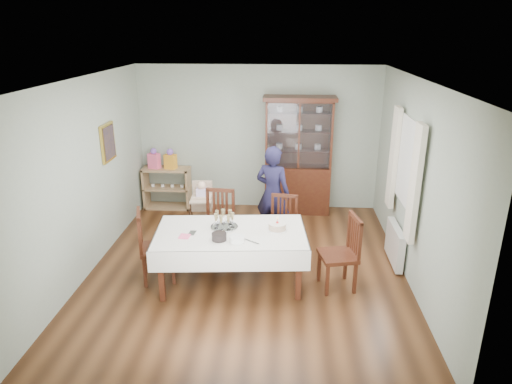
# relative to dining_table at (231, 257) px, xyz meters

# --- Properties ---
(floor) EXTENTS (5.00, 5.00, 0.00)m
(floor) POSITION_rel_dining_table_xyz_m (0.19, 0.40, -0.38)
(floor) COLOR #593319
(floor) RESTS_ON ground
(room_shell) EXTENTS (5.00, 5.00, 5.00)m
(room_shell) POSITION_rel_dining_table_xyz_m (0.19, 0.94, 1.32)
(room_shell) COLOR #9EAA99
(room_shell) RESTS_ON floor
(dining_table) EXTENTS (2.09, 1.32, 0.76)m
(dining_table) POSITION_rel_dining_table_xyz_m (0.00, 0.00, 0.00)
(dining_table) COLOR #442311
(dining_table) RESTS_ON floor
(china_cabinet) EXTENTS (1.30, 0.48, 2.18)m
(china_cabinet) POSITION_rel_dining_table_xyz_m (0.94, 2.66, 0.74)
(china_cabinet) COLOR #442311
(china_cabinet) RESTS_ON floor
(sideboard) EXTENTS (0.90, 0.38, 0.80)m
(sideboard) POSITION_rel_dining_table_xyz_m (-1.56, 2.68, 0.02)
(sideboard) COLOR tan
(sideboard) RESTS_ON floor
(picture_frame) EXTENTS (0.04, 0.48, 0.58)m
(picture_frame) POSITION_rel_dining_table_xyz_m (-2.03, 1.20, 1.27)
(picture_frame) COLOR gold
(picture_frame) RESTS_ON room_shell
(window) EXTENTS (0.04, 1.02, 1.22)m
(window) POSITION_rel_dining_table_xyz_m (2.41, 0.70, 1.17)
(window) COLOR white
(window) RESTS_ON room_shell
(curtain_left) EXTENTS (0.07, 0.30, 1.55)m
(curtain_left) POSITION_rel_dining_table_xyz_m (2.35, 0.08, 1.07)
(curtain_left) COLOR silver
(curtain_left) RESTS_ON room_shell
(curtain_right) EXTENTS (0.07, 0.30, 1.55)m
(curtain_right) POSITION_rel_dining_table_xyz_m (2.35, 1.32, 1.07)
(curtain_right) COLOR silver
(curtain_right) RESTS_ON room_shell
(radiator) EXTENTS (0.10, 0.80, 0.55)m
(radiator) POSITION_rel_dining_table_xyz_m (2.35, 0.70, -0.08)
(radiator) COLOR white
(radiator) RESTS_ON floor
(chair_far_left) EXTENTS (0.50, 0.50, 1.03)m
(chair_far_left) POSITION_rel_dining_table_xyz_m (-0.28, 0.74, -0.08)
(chair_far_left) COLOR #442311
(chair_far_left) RESTS_ON floor
(chair_far_right) EXTENTS (0.47, 0.47, 0.94)m
(chair_far_right) POSITION_rel_dining_table_xyz_m (0.69, 0.82, -0.10)
(chair_far_right) COLOR #442311
(chair_far_right) RESTS_ON floor
(chair_end_left) EXTENTS (0.58, 0.58, 1.02)m
(chair_end_left) POSITION_rel_dining_table_xyz_m (-1.04, 0.01, -0.08)
(chair_end_left) COLOR #442311
(chair_end_left) RESTS_ON floor
(chair_end_right) EXTENTS (0.55, 0.55, 1.02)m
(chair_end_right) POSITION_rel_dining_table_xyz_m (1.45, -0.04, -0.08)
(chair_end_right) COLOR #442311
(chair_end_right) RESTS_ON floor
(woman) EXTENTS (0.68, 0.57, 1.59)m
(woman) POSITION_rel_dining_table_xyz_m (0.52, 1.40, 0.41)
(woman) COLOR black
(woman) RESTS_ON floor
(high_chair) EXTENTS (0.46, 0.46, 0.98)m
(high_chair) POSITION_rel_dining_table_xyz_m (-0.64, 1.41, -0.00)
(high_chair) COLOR black
(high_chair) RESTS_ON floor
(champagne_tray) EXTENTS (0.37, 0.37, 0.23)m
(champagne_tray) POSITION_rel_dining_table_xyz_m (-0.10, 0.12, 0.44)
(champagne_tray) COLOR silver
(champagne_tray) RESTS_ON dining_table
(birthday_cake) EXTENTS (0.27, 0.27, 0.19)m
(birthday_cake) POSITION_rel_dining_table_xyz_m (0.62, 0.09, 0.43)
(birthday_cake) COLOR white
(birthday_cake) RESTS_ON dining_table
(plate_stack_dark) EXTENTS (0.22, 0.22, 0.09)m
(plate_stack_dark) POSITION_rel_dining_table_xyz_m (-0.11, -0.26, 0.42)
(plate_stack_dark) COLOR black
(plate_stack_dark) RESTS_ON dining_table
(plate_stack_white) EXTENTS (0.25, 0.25, 0.08)m
(plate_stack_white) POSITION_rel_dining_table_xyz_m (0.12, -0.30, 0.42)
(plate_stack_white) COLOR white
(plate_stack_white) RESTS_ON dining_table
(napkin_stack) EXTENTS (0.14, 0.14, 0.02)m
(napkin_stack) POSITION_rel_dining_table_xyz_m (-0.58, -0.21, 0.38)
(napkin_stack) COLOR #FF5D8B
(napkin_stack) RESTS_ON dining_table
(cutlery) EXTENTS (0.12, 0.16, 0.01)m
(cutlery) POSITION_rel_dining_table_xyz_m (-0.54, -0.09, 0.38)
(cutlery) COLOR silver
(cutlery) RESTS_ON dining_table
(cake_knife) EXTENTS (0.24, 0.18, 0.01)m
(cake_knife) POSITION_rel_dining_table_xyz_m (0.29, -0.28, 0.38)
(cake_knife) COLOR silver
(cake_knife) RESTS_ON dining_table
(gift_bag_pink) EXTENTS (0.24, 0.19, 0.39)m
(gift_bag_pink) POSITION_rel_dining_table_xyz_m (-1.77, 2.66, 0.59)
(gift_bag_pink) COLOR #FF5D8B
(gift_bag_pink) RESTS_ON sideboard
(gift_bag_orange) EXTENTS (0.24, 0.20, 0.39)m
(gift_bag_orange) POSITION_rel_dining_table_xyz_m (-1.46, 2.66, 0.59)
(gift_bag_orange) COLOR orange
(gift_bag_orange) RESTS_ON sideboard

